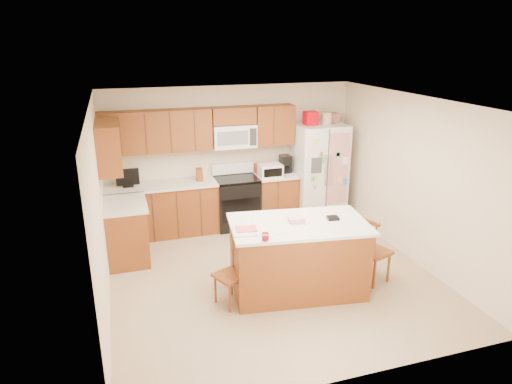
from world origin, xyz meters
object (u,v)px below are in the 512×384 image
object	(u,v)px
island	(298,256)
windsor_chair_back	(289,242)
refrigerator	(318,171)
windsor_chair_right	(372,251)
windsor_chair_left	(232,275)
stove	(236,201)

from	to	relation	value
island	windsor_chair_back	xyz separation A→B (m)	(0.10, 0.59, -0.07)
refrigerator	island	size ratio (longest dim) A/B	1.06
windsor_chair_right	windsor_chair_left	bearing A→B (deg)	179.18
refrigerator	island	xyz separation A→B (m)	(-1.36, -2.35, -0.42)
island	windsor_chair_right	bearing A→B (deg)	-5.00
refrigerator	windsor_chair_left	xyz separation A→B (m)	(-2.30, -2.41, -0.51)
windsor_chair_back	island	bearing A→B (deg)	-99.58
island	windsor_chair_right	xyz separation A→B (m)	(1.08, -0.09, -0.03)
stove	windsor_chair_right	world-z (taller)	stove
stove	island	bearing A→B (deg)	-85.08
stove	windsor_chair_back	world-z (taller)	stove
refrigerator	windsor_chair_back	distance (m)	2.22
refrigerator	windsor_chair_right	xyz separation A→B (m)	(-0.29, -2.44, -0.46)
windsor_chair_left	island	bearing A→B (deg)	4.02
island	windsor_chair_right	distance (m)	1.08
refrigerator	island	world-z (taller)	refrigerator
windsor_chair_left	windsor_chair_right	size ratio (longest dim) A/B	0.89
windsor_chair_left	windsor_chair_back	size ratio (longest dim) A/B	0.97
stove	windsor_chair_right	xyz separation A→B (m)	(1.28, -2.50, -0.01)
stove	windsor_chair_left	bearing A→B (deg)	-106.31
windsor_chair_left	windsor_chair_right	xyz separation A→B (m)	(2.01, -0.03, 0.05)
refrigerator	windsor_chair_back	xyz separation A→B (m)	(-1.26, -1.75, -0.50)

